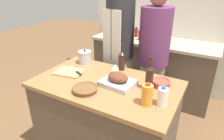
% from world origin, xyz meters
% --- Properties ---
extents(kitchen_island, '(1.36, 0.81, 0.86)m').
position_xyz_m(kitchen_island, '(0.00, 0.00, 0.43)').
color(kitchen_island, brown).
rests_on(kitchen_island, ground_plane).
extents(back_counter, '(1.86, 0.60, 0.91)m').
position_xyz_m(back_counter, '(0.00, 1.41, 0.46)').
color(back_counter, brown).
rests_on(back_counter, ground_plane).
extents(back_wall, '(2.36, 0.10, 2.55)m').
position_xyz_m(back_wall, '(0.00, 1.76, 1.27)').
color(back_wall, silver).
rests_on(back_wall, ground_plane).
extents(roasting_pan, '(0.32, 0.27, 0.12)m').
position_xyz_m(roasting_pan, '(0.12, 0.01, 0.91)').
color(roasting_pan, '#BCBCC1').
rests_on(roasting_pan, kitchen_island).
extents(wicker_basket, '(0.22, 0.22, 0.04)m').
position_xyz_m(wicker_basket, '(-0.07, -0.23, 0.89)').
color(wicker_basket, brown).
rests_on(wicker_basket, kitchen_island).
extents(cutting_board, '(0.32, 0.25, 0.02)m').
position_xyz_m(cutting_board, '(-0.44, -0.01, 0.87)').
color(cutting_board, tan).
rests_on(cutting_board, kitchen_island).
extents(stock_pot, '(0.16, 0.16, 0.17)m').
position_xyz_m(stock_pot, '(-0.45, 0.29, 0.94)').
color(stock_pot, '#B7B7BC').
rests_on(stock_pot, kitchen_island).
extents(mixing_bowl, '(0.18, 0.18, 0.06)m').
position_xyz_m(mixing_bowl, '(0.47, 0.20, 0.89)').
color(mixing_bowl, '#A84C38').
rests_on(mixing_bowl, kitchen_island).
extents(juice_jug, '(0.09, 0.09, 0.19)m').
position_xyz_m(juice_jug, '(0.46, -0.15, 0.95)').
color(juice_jug, orange).
rests_on(juice_jug, kitchen_island).
extents(milk_jug, '(0.08, 0.08, 0.16)m').
position_xyz_m(milk_jug, '(0.57, -0.10, 0.94)').
color(milk_jug, white).
rests_on(milk_jug, kitchen_island).
extents(wine_bottle_green, '(0.07, 0.07, 0.31)m').
position_xyz_m(wine_bottle_green, '(0.40, 0.08, 0.98)').
color(wine_bottle_green, '#381E19').
rests_on(wine_bottle_green, kitchen_island).
extents(wine_bottle_dark, '(0.07, 0.07, 0.28)m').
position_xyz_m(wine_bottle_dark, '(0.00, 0.33, 0.97)').
color(wine_bottle_dark, '#381E19').
rests_on(wine_bottle_dark, kitchen_island).
extents(wine_glass_left, '(0.08, 0.08, 0.11)m').
position_xyz_m(wine_glass_left, '(-0.01, 0.20, 0.94)').
color(wine_glass_left, silver).
rests_on(wine_glass_left, kitchen_island).
extents(knife_chef, '(0.23, 0.13, 0.01)m').
position_xyz_m(knife_chef, '(-0.38, 0.03, 0.88)').
color(knife_chef, '#B7B7BC').
rests_on(knife_chef, cutting_board).
extents(condiment_bottle_tall, '(0.06, 0.06, 0.15)m').
position_xyz_m(condiment_bottle_tall, '(-0.31, 1.46, 0.98)').
color(condiment_bottle_tall, maroon).
rests_on(condiment_bottle_tall, back_counter).
extents(condiment_bottle_short, '(0.06, 0.06, 0.16)m').
position_xyz_m(condiment_bottle_short, '(-0.19, 1.33, 0.98)').
color(condiment_bottle_short, maroon).
rests_on(condiment_bottle_short, back_counter).
extents(person_cook_aproned, '(0.34, 0.36, 1.76)m').
position_xyz_m(person_cook_aproned, '(-0.22, 0.71, 0.98)').
color(person_cook_aproned, beige).
rests_on(person_cook_aproned, ground_plane).
extents(person_cook_guest, '(0.37, 0.37, 1.67)m').
position_xyz_m(person_cook_guest, '(0.19, 0.80, 0.92)').
color(person_cook_guest, beige).
rests_on(person_cook_guest, ground_plane).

